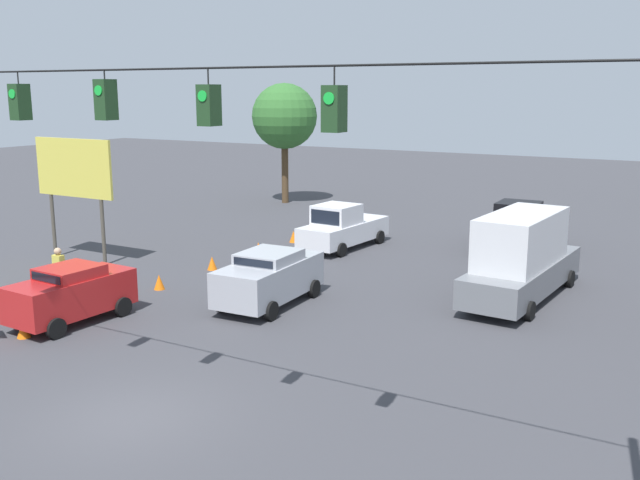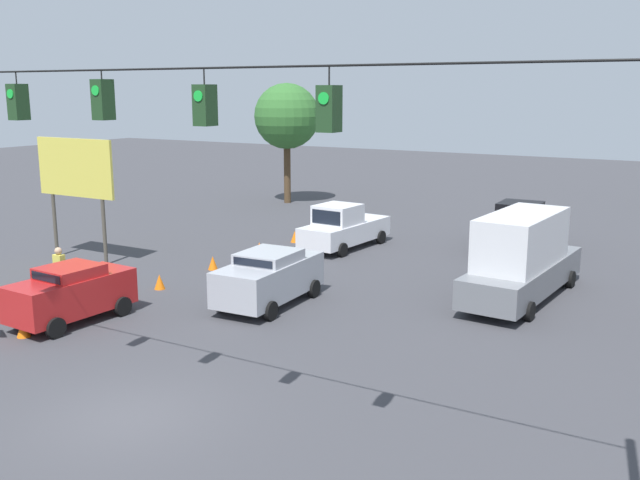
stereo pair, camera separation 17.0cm
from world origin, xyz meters
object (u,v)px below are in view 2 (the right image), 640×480
(overhead_signal_span, at_px, (106,181))
(traffic_cone_fourth, at_px, (213,263))
(roadside_billboard, at_px, (75,174))
(traffic_cone_nearest, at_px, (23,328))
(traffic_cone_third, at_px, (160,282))
(pickup_truck_black_oncoming_deep, at_px, (517,228))
(sedan_silver_withflow_mid, at_px, (269,277))
(traffic_cone_farthest, at_px, (295,237))
(box_truck_grey_oncoming_far, at_px, (522,257))
(pedestrian, at_px, (60,271))
(sedan_red_parked_shoulder, at_px, (71,293))
(pickup_truck_white_withflow_far, at_px, (343,228))
(traffic_cone_second, at_px, (97,301))
(tree_horizon_left, at_px, (287,117))
(traffic_cone_fifth, at_px, (259,248))

(overhead_signal_span, bearing_deg, traffic_cone_fourth, -60.02)
(roadside_billboard, bearing_deg, overhead_signal_span, 141.40)
(traffic_cone_nearest, relative_size, traffic_cone_third, 1.00)
(pickup_truck_black_oncoming_deep, height_order, roadside_billboard, roadside_billboard)
(sedan_silver_withflow_mid, xyz_separation_m, traffic_cone_fourth, (4.78, -2.86, -0.70))
(traffic_cone_farthest, bearing_deg, sedan_silver_withflow_mid, 117.35)
(overhead_signal_span, xyz_separation_m, box_truck_grey_oncoming_far, (-5.28, -13.99, -3.89))
(traffic_cone_nearest, relative_size, traffic_cone_farthest, 1.00)
(traffic_cone_third, distance_m, pedestrian, 3.53)
(box_truck_grey_oncoming_far, distance_m, sedan_red_parked_shoulder, 15.25)
(pedestrian, bearing_deg, pickup_truck_white_withflow_far, -112.60)
(sedan_red_parked_shoulder, bearing_deg, traffic_cone_second, -74.46)
(sedan_red_parked_shoulder, height_order, tree_horizon_left, tree_horizon_left)
(overhead_signal_span, relative_size, traffic_cone_third, 39.09)
(traffic_cone_fifth, distance_m, roadside_billboard, 8.53)
(overhead_signal_span, bearing_deg, sedan_silver_withflow_mid, -77.07)
(traffic_cone_second, xyz_separation_m, traffic_cone_farthest, (-0.04, -12.49, 0.00))
(sedan_red_parked_shoulder, bearing_deg, pedestrian, -33.89)
(pickup_truck_black_oncoming_deep, distance_m, traffic_cone_fourth, 14.18)
(sedan_silver_withflow_mid, bearing_deg, pickup_truck_white_withflow_far, -77.33)
(pickup_truck_black_oncoming_deep, xyz_separation_m, pickup_truck_white_withflow_far, (7.03, 3.96, -0.00))
(traffic_cone_nearest, height_order, tree_horizon_left, tree_horizon_left)
(sedan_silver_withflow_mid, bearing_deg, overhead_signal_span, 102.93)
(pickup_truck_black_oncoming_deep, height_order, traffic_cone_fourth, pickup_truck_black_oncoming_deep)
(box_truck_grey_oncoming_far, bearing_deg, traffic_cone_farthest, -18.91)
(traffic_cone_nearest, height_order, traffic_cone_third, same)
(pickup_truck_black_oncoming_deep, height_order, traffic_cone_nearest, pickup_truck_black_oncoming_deep)
(traffic_cone_third, bearing_deg, overhead_signal_span, 128.14)
(pickup_truck_black_oncoming_deep, xyz_separation_m, pedestrian, (12.07, 16.05, -0.07))
(pickup_truck_white_withflow_far, height_order, box_truck_grey_oncoming_far, box_truck_grey_oncoming_far)
(sedan_silver_withflow_mid, distance_m, pedestrian, 7.67)
(sedan_silver_withflow_mid, xyz_separation_m, pedestrian, (7.10, 2.91, -0.08))
(traffic_cone_third, xyz_separation_m, traffic_cone_fourth, (0.14, -3.33, 0.00))
(traffic_cone_farthest, height_order, tree_horizon_left, tree_horizon_left)
(overhead_signal_span, bearing_deg, traffic_cone_fifth, -65.86)
(box_truck_grey_oncoming_far, bearing_deg, tree_horizon_left, -37.03)
(overhead_signal_span, bearing_deg, traffic_cone_third, -51.86)
(pickup_truck_black_oncoming_deep, bearing_deg, traffic_cone_second, 59.46)
(traffic_cone_nearest, height_order, traffic_cone_fifth, same)
(overhead_signal_span, distance_m, traffic_cone_fourth, 14.62)
(pickup_truck_white_withflow_far, bearing_deg, pickup_truck_black_oncoming_deep, -150.62)
(traffic_cone_nearest, height_order, pedestrian, pedestrian)
(pickup_truck_black_oncoming_deep, height_order, sedan_silver_withflow_mid, pickup_truck_black_oncoming_deep)
(sedan_red_parked_shoulder, bearing_deg, box_truck_grey_oncoming_far, -140.31)
(traffic_cone_fourth, height_order, traffic_cone_farthest, same)
(pickup_truck_black_oncoming_deep, relative_size, traffic_cone_fourth, 9.79)
(sedan_red_parked_shoulder, height_order, traffic_cone_second, sedan_red_parked_shoulder)
(pickup_truck_black_oncoming_deep, distance_m, pickup_truck_white_withflow_far, 8.07)
(box_truck_grey_oncoming_far, bearing_deg, traffic_cone_second, 34.63)
(traffic_cone_fourth, bearing_deg, roadside_billboard, 14.75)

